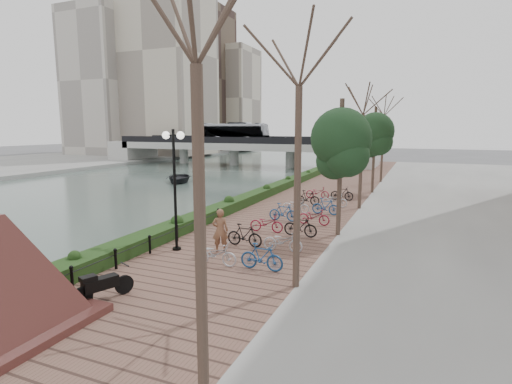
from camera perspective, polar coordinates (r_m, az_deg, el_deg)
The scene contains 14 objects.
ground at distance 16.32m, azimuth -25.38°, elevation -12.01°, with size 220.00×220.00×0.00m, color #59595B.
river_water at distance 44.32m, azimuth -14.45°, elevation 1.53°, with size 30.00×130.00×0.02m, color #4E625A.
promenade at distance 29.04m, azimuth 7.10°, elevation -1.65°, with size 8.00×75.00×0.50m, color brown.
hedge at distance 32.32m, azimuth 2.51°, elevation 0.49°, with size 1.10×56.00×0.60m, color #1E3714.
chain_fence at distance 16.46m, azimuth -17.06°, elevation -8.21°, with size 0.10×14.10×0.70m.
granite_monument at distance 12.22m, azimuth -32.39°, elevation -9.56°, with size 5.77×5.77×3.01m.
lamppost at distance 16.86m, azimuth -11.62°, elevation 3.88°, with size 1.02×0.32×5.10m.
motorcycle at distance 13.14m, azimuth -20.92°, elevation -12.19°, with size 0.50×1.60×1.00m, color black, non-canonical shape.
pedestrian at distance 16.75m, azimuth -5.13°, elevation -5.50°, with size 0.67×0.44×1.85m, color brown.
bicycle_parking at distance 22.04m, azimuth 6.06°, elevation -3.16°, with size 2.40×17.32×1.00m.
street_trees at distance 23.06m, azimuth 13.64°, elevation 4.00°, with size 3.20×37.12×6.80m.
bridge at distance 61.15m, azimuth -3.17°, elevation 6.97°, with size 36.00×10.77×6.50m.
boat at distance 42.53m, azimuth -10.96°, elevation 2.01°, with size 3.33×4.66×0.97m, color black.
far_buildings at distance 93.33m, azimuth -12.77°, elevation 15.34°, with size 35.00×38.00×38.00m.
Camera 1 is at (11.59, -10.01, 5.64)m, focal length 28.00 mm.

